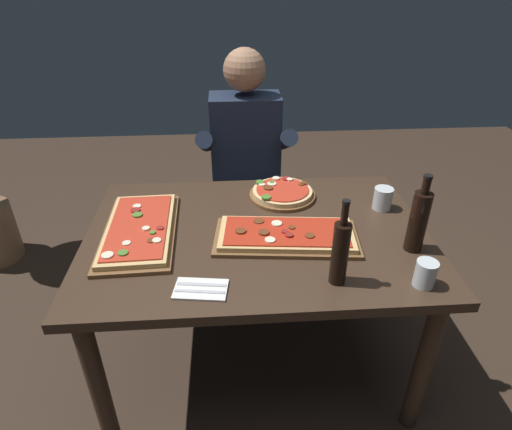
{
  "coord_description": "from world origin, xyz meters",
  "views": [
    {
      "loc": [
        -0.11,
        -1.48,
        1.71
      ],
      "look_at": [
        0.0,
        0.05,
        0.79
      ],
      "focal_mm": 30.12,
      "sensor_mm": 36.0,
      "label": 1
    }
  ],
  "objects_px": {
    "pizza_rectangular_left": "(139,229)",
    "seated_diner": "(246,160)",
    "tumbler_near_camera": "(383,200)",
    "diner_chair": "(246,190)",
    "pizza_rectangular_front": "(286,235)",
    "pizza_round_far": "(282,193)",
    "wine_bottle_dark": "(418,220)",
    "tumbler_far_side": "(425,274)",
    "dining_table": "(257,250)",
    "oil_bottle_amber": "(340,252)"
  },
  "relations": [
    {
      "from": "wine_bottle_dark",
      "to": "oil_bottle_amber",
      "type": "xyz_separation_m",
      "value": [
        -0.34,
        -0.17,
        -0.0
      ]
    },
    {
      "from": "pizza_round_far",
      "to": "wine_bottle_dark",
      "type": "height_order",
      "value": "wine_bottle_dark"
    },
    {
      "from": "wine_bottle_dark",
      "to": "oil_bottle_amber",
      "type": "distance_m",
      "value": 0.38
    },
    {
      "from": "oil_bottle_amber",
      "to": "diner_chair",
      "type": "xyz_separation_m",
      "value": [
        -0.26,
        1.19,
        -0.38
      ]
    },
    {
      "from": "wine_bottle_dark",
      "to": "tumbler_far_side",
      "type": "xyz_separation_m",
      "value": [
        -0.05,
        -0.21,
        -0.08
      ]
    },
    {
      "from": "dining_table",
      "to": "pizza_round_far",
      "type": "relative_size",
      "value": 4.51
    },
    {
      "from": "pizza_rectangular_front",
      "to": "tumbler_far_side",
      "type": "xyz_separation_m",
      "value": [
        0.43,
        -0.31,
        0.03
      ]
    },
    {
      "from": "tumbler_near_camera",
      "to": "seated_diner",
      "type": "height_order",
      "value": "seated_diner"
    },
    {
      "from": "pizza_round_far",
      "to": "tumbler_far_side",
      "type": "xyz_separation_m",
      "value": [
        0.41,
        -0.67,
        0.03
      ]
    },
    {
      "from": "oil_bottle_amber",
      "to": "tumbler_far_side",
      "type": "bearing_deg",
      "value": -8.04
    },
    {
      "from": "pizza_rectangular_front",
      "to": "pizza_round_far",
      "type": "relative_size",
      "value": 1.92
    },
    {
      "from": "oil_bottle_amber",
      "to": "tumbler_far_side",
      "type": "xyz_separation_m",
      "value": [
        0.29,
        -0.04,
        -0.08
      ]
    },
    {
      "from": "tumbler_far_side",
      "to": "diner_chair",
      "type": "relative_size",
      "value": 0.11
    },
    {
      "from": "dining_table",
      "to": "tumbler_near_camera",
      "type": "relative_size",
      "value": 14.05
    },
    {
      "from": "pizza_rectangular_left",
      "to": "seated_diner",
      "type": "relative_size",
      "value": 0.43
    },
    {
      "from": "seated_diner",
      "to": "pizza_rectangular_front",
      "type": "bearing_deg",
      "value": -81.56
    },
    {
      "from": "pizza_rectangular_front",
      "to": "oil_bottle_amber",
      "type": "relative_size",
      "value": 1.85
    },
    {
      "from": "wine_bottle_dark",
      "to": "tumbler_far_side",
      "type": "height_order",
      "value": "wine_bottle_dark"
    },
    {
      "from": "pizza_rectangular_left",
      "to": "oil_bottle_amber",
      "type": "bearing_deg",
      "value": -25.79
    },
    {
      "from": "pizza_rectangular_front",
      "to": "pizza_round_far",
      "type": "xyz_separation_m",
      "value": [
        0.03,
        0.36,
        0.0
      ]
    },
    {
      "from": "pizza_rectangular_left",
      "to": "pizza_round_far",
      "type": "relative_size",
      "value": 1.85
    },
    {
      "from": "dining_table",
      "to": "wine_bottle_dark",
      "type": "height_order",
      "value": "wine_bottle_dark"
    },
    {
      "from": "pizza_rectangular_front",
      "to": "oil_bottle_amber",
      "type": "distance_m",
      "value": 0.32
    },
    {
      "from": "pizza_rectangular_left",
      "to": "diner_chair",
      "type": "bearing_deg",
      "value": 60.55
    },
    {
      "from": "dining_table",
      "to": "pizza_rectangular_left",
      "type": "xyz_separation_m",
      "value": [
        -0.48,
        0.02,
        0.12
      ]
    },
    {
      "from": "oil_bottle_amber",
      "to": "diner_chair",
      "type": "relative_size",
      "value": 0.37
    },
    {
      "from": "dining_table",
      "to": "pizza_rectangular_left",
      "type": "relative_size",
      "value": 2.44
    },
    {
      "from": "tumbler_far_side",
      "to": "oil_bottle_amber",
      "type": "bearing_deg",
      "value": 171.96
    },
    {
      "from": "pizza_rectangular_front",
      "to": "seated_diner",
      "type": "relative_size",
      "value": 0.45
    },
    {
      "from": "pizza_rectangular_front",
      "to": "wine_bottle_dark",
      "type": "xyz_separation_m",
      "value": [
        0.48,
        -0.1,
        0.11
      ]
    },
    {
      "from": "diner_chair",
      "to": "pizza_rectangular_left",
      "type": "bearing_deg",
      "value": -119.45
    },
    {
      "from": "wine_bottle_dark",
      "to": "tumbler_far_side",
      "type": "bearing_deg",
      "value": -102.13
    },
    {
      "from": "dining_table",
      "to": "seated_diner",
      "type": "relative_size",
      "value": 1.05
    },
    {
      "from": "pizza_round_far",
      "to": "wine_bottle_dark",
      "type": "bearing_deg",
      "value": -45.42
    },
    {
      "from": "diner_chair",
      "to": "seated_diner",
      "type": "height_order",
      "value": "seated_diner"
    },
    {
      "from": "oil_bottle_amber",
      "to": "tumbler_near_camera",
      "type": "xyz_separation_m",
      "value": [
        0.32,
        0.49,
        -0.08
      ]
    },
    {
      "from": "oil_bottle_amber",
      "to": "seated_diner",
      "type": "height_order",
      "value": "seated_diner"
    },
    {
      "from": "dining_table",
      "to": "tumbler_near_camera",
      "type": "height_order",
      "value": "tumbler_near_camera"
    },
    {
      "from": "dining_table",
      "to": "pizza_rectangular_front",
      "type": "relative_size",
      "value": 2.35
    },
    {
      "from": "wine_bottle_dark",
      "to": "diner_chair",
      "type": "distance_m",
      "value": 1.24
    },
    {
      "from": "pizza_rectangular_left",
      "to": "dining_table",
      "type": "bearing_deg",
      "value": -2.36
    },
    {
      "from": "seated_diner",
      "to": "diner_chair",
      "type": "bearing_deg",
      "value": 90.0
    },
    {
      "from": "pizza_rectangular_front",
      "to": "pizza_round_far",
      "type": "height_order",
      "value": "same"
    },
    {
      "from": "tumbler_near_camera",
      "to": "diner_chair",
      "type": "bearing_deg",
      "value": 129.63
    },
    {
      "from": "seated_diner",
      "to": "wine_bottle_dark",
      "type": "bearing_deg",
      "value": -56.31
    },
    {
      "from": "seated_diner",
      "to": "tumbler_far_side",
      "type": "bearing_deg",
      "value": -63.51
    },
    {
      "from": "tumbler_near_camera",
      "to": "seated_diner",
      "type": "relative_size",
      "value": 0.07
    },
    {
      "from": "pizza_rectangular_left",
      "to": "tumbler_near_camera",
      "type": "xyz_separation_m",
      "value": [
        1.05,
        0.13,
        0.02
      ]
    },
    {
      "from": "diner_chair",
      "to": "seated_diner",
      "type": "distance_m",
      "value": 0.28
    },
    {
      "from": "pizza_rectangular_left",
      "to": "tumbler_near_camera",
      "type": "relative_size",
      "value": 5.75
    }
  ]
}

